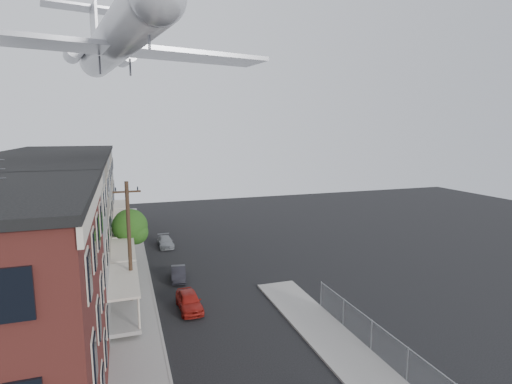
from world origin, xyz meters
TOP-DOWN VIEW (x-y plane):
  - sidewalk_left at (-5.50, 24.00)m, footprint 3.00×62.00m
  - sidewalk_right at (5.50, 6.00)m, footprint 3.00×26.00m
  - curb_left at (-4.05, 24.00)m, footprint 0.15×62.00m
  - curb_right at (4.05, 6.00)m, footprint 0.15×26.00m
  - row_house_a at (-11.96, 16.50)m, footprint 11.98×7.00m
  - row_house_b at (-11.96, 23.50)m, footprint 11.98×7.00m
  - row_house_c at (-11.96, 30.50)m, footprint 11.98×7.00m
  - row_house_d at (-11.96, 37.50)m, footprint 11.98×7.00m
  - row_house_e at (-11.96, 44.50)m, footprint 11.98×7.00m
  - chainlink_fence at (7.00, 5.00)m, footprint 0.06×18.06m
  - utility_pole at (-5.60, 18.00)m, footprint 1.80×0.26m
  - street_tree at (-5.27, 27.92)m, footprint 3.22×3.20m
  - car_near at (-1.86, 16.60)m, footprint 1.62×3.80m
  - car_mid at (-1.80, 22.45)m, footprint 1.52×3.43m
  - car_far at (-1.80, 32.58)m, footprint 1.59×3.74m
  - airplane at (-5.87, 26.21)m, footprint 24.60×28.11m

SIDE VIEW (x-z plane):
  - sidewalk_left at x=-5.50m, z-range 0.00..0.12m
  - sidewalk_right at x=5.50m, z-range 0.00..0.12m
  - curb_left at x=-4.05m, z-range 0.00..0.14m
  - curb_right at x=4.05m, z-range 0.00..0.14m
  - car_far at x=-1.80m, z-range 0.00..1.07m
  - car_mid at x=-1.80m, z-range 0.00..1.09m
  - car_near at x=-1.86m, z-range 0.00..1.28m
  - chainlink_fence at x=7.00m, z-range 0.05..1.95m
  - street_tree at x=-5.27m, z-range 0.85..6.05m
  - utility_pole at x=-5.60m, z-range 0.17..9.17m
  - row_house_a at x=-11.96m, z-range -0.02..10.28m
  - row_house_b at x=-11.96m, z-range -0.02..10.28m
  - row_house_c at x=-11.96m, z-range -0.02..10.28m
  - row_house_d at x=-11.96m, z-range -0.02..10.28m
  - row_house_e at x=-11.96m, z-range -0.02..10.28m
  - airplane at x=-5.87m, z-range 15.55..23.63m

